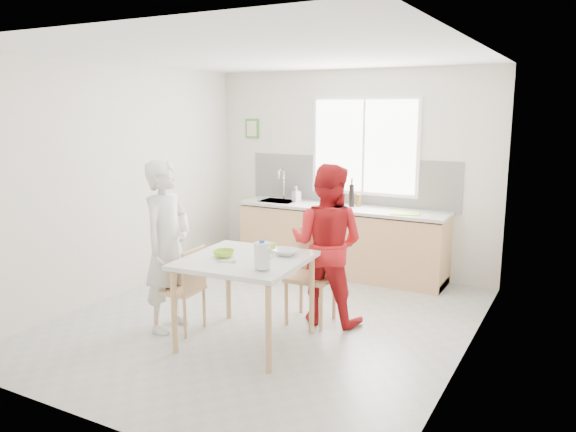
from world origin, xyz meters
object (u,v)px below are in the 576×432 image
at_px(dining_table, 245,267).
at_px(bowl_white, 286,252).
at_px(wine_bottle_a, 329,193).
at_px(chair_far, 313,271).
at_px(person_white, 167,246).
at_px(person_red, 327,244).
at_px(bowl_green, 224,254).
at_px(wine_bottle_b, 352,195).
at_px(milk_jug, 262,255).
at_px(chair_left, 185,286).

xyz_separation_m(dining_table, bowl_white, (0.28, 0.27, 0.11)).
height_order(bowl_white, wine_bottle_a, wine_bottle_a).
relative_size(chair_far, person_white, 0.56).
distance_m(person_red, bowl_green, 1.13).
height_order(person_white, bowl_green, person_white).
bearing_deg(wine_bottle_a, wine_bottle_b, -3.88).
bearing_deg(chair_far, milk_jug, -91.36).
bearing_deg(chair_left, person_white, -90.00).
relative_size(person_red, bowl_green, 8.24).
relative_size(dining_table, person_white, 0.67).
distance_m(person_red, milk_jug, 1.14).
height_order(person_white, person_red, person_white).
height_order(chair_far, wine_bottle_a, wine_bottle_a).
bearing_deg(dining_table, person_white, -176.05).
relative_size(person_white, person_red, 1.03).
xyz_separation_m(person_red, bowl_green, (-0.63, -0.93, 0.04)).
relative_size(chair_far, bowl_white, 4.24).
height_order(chair_left, chair_far, chair_far).
xyz_separation_m(chair_far, person_red, (0.14, 0.03, 0.30)).
height_order(person_white, wine_bottle_b, person_white).
bearing_deg(wine_bottle_a, person_red, -66.21).
distance_m(bowl_green, wine_bottle_a, 2.66).
height_order(person_red, milk_jug, person_red).
height_order(chair_far, milk_jug, milk_jug).
height_order(chair_left, wine_bottle_a, wine_bottle_a).
height_order(wine_bottle_a, wine_bottle_b, wine_bottle_a).
height_order(dining_table, milk_jug, milk_jug).
relative_size(chair_left, chair_far, 0.89).
distance_m(dining_table, person_white, 0.89).
relative_size(chair_far, person_red, 0.58).
xyz_separation_m(milk_jug, wine_bottle_b, (-0.34, 2.82, 0.11)).
height_order(person_white, wine_bottle_a, person_white).
bearing_deg(chair_left, bowl_green, 84.12).
height_order(person_white, bowl_white, person_white).
bearing_deg(bowl_white, wine_bottle_b, 96.91).
height_order(dining_table, bowl_green, bowl_green).
bearing_deg(milk_jug, person_red, 81.59).
distance_m(chair_left, bowl_green, 0.63).
relative_size(dining_table, bowl_white, 5.06).
distance_m(bowl_white, wine_bottle_b, 2.32).
bearing_deg(bowl_white, chair_far, 88.96).
distance_m(bowl_green, bowl_white, 0.58).
bearing_deg(wine_bottle_a, person_white, -101.77).
distance_m(chair_far, person_red, 0.33).
bearing_deg(wine_bottle_b, chair_far, -80.47).
bearing_deg(bowl_green, chair_left, 178.07).
bearing_deg(person_red, milk_jug, 81.59).
bearing_deg(milk_jug, bowl_white, 92.56).
bearing_deg(chair_far, wine_bottle_b, 95.58).
bearing_deg(milk_jug, chair_far, 88.64).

